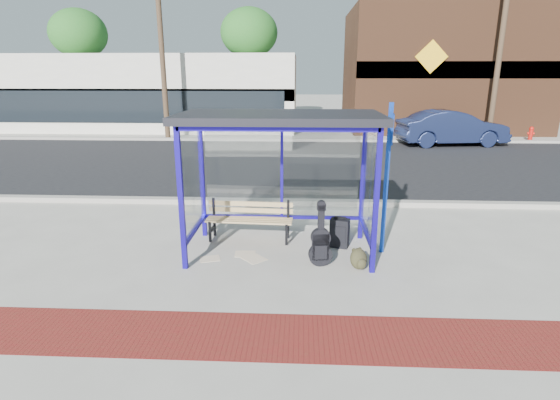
# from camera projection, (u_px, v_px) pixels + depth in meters

# --- Properties ---
(ground) EXTENTS (120.00, 120.00, 0.00)m
(ground) POSITION_uv_depth(u_px,v_px,m) (280.00, 252.00, 7.74)
(ground) COLOR #B2ADA0
(ground) RESTS_ON ground
(brick_paver_strip) EXTENTS (60.00, 1.00, 0.01)m
(brick_paver_strip) POSITION_uv_depth(u_px,v_px,m) (270.00, 336.00, 5.24)
(brick_paver_strip) COLOR maroon
(brick_paver_strip) RESTS_ON ground
(curb_near) EXTENTS (60.00, 0.25, 0.12)m
(curb_near) POSITION_uv_depth(u_px,v_px,m) (286.00, 202.00, 10.50)
(curb_near) COLOR gray
(curb_near) RESTS_ON ground
(street_asphalt) EXTENTS (60.00, 10.00, 0.00)m
(street_asphalt) POSITION_uv_depth(u_px,v_px,m) (291.00, 163.00, 15.41)
(street_asphalt) COLOR black
(street_asphalt) RESTS_ON ground
(curb_far) EXTENTS (60.00, 0.25, 0.12)m
(curb_far) POSITION_uv_depth(u_px,v_px,m) (293.00, 140.00, 20.28)
(curb_far) COLOR gray
(curb_far) RESTS_ON ground
(far_sidewalk) EXTENTS (60.00, 4.00, 0.01)m
(far_sidewalk) POSITION_uv_depth(u_px,v_px,m) (294.00, 136.00, 22.12)
(far_sidewalk) COLOR #B2ADA0
(far_sidewalk) RESTS_ON ground
(bus_shelter) EXTENTS (3.30, 1.80, 2.42)m
(bus_shelter) POSITION_uv_depth(u_px,v_px,m) (280.00, 134.00, 7.23)
(bus_shelter) COLOR #1A0E9E
(bus_shelter) RESTS_ON ground
(storefront_white) EXTENTS (18.00, 6.04, 4.00)m
(storefront_white) POSITION_uv_depth(u_px,v_px,m) (137.00, 92.00, 24.84)
(storefront_white) COLOR silver
(storefront_white) RESTS_ON ground
(storefront_brown) EXTENTS (10.00, 7.08, 6.40)m
(storefront_brown) POSITION_uv_depth(u_px,v_px,m) (440.00, 70.00, 24.21)
(storefront_brown) COLOR #59331E
(storefront_brown) RESTS_ON ground
(tree_left) EXTENTS (3.60, 3.60, 7.03)m
(tree_left) POSITION_uv_depth(u_px,v_px,m) (78.00, 34.00, 27.96)
(tree_left) COLOR #4C3826
(tree_left) RESTS_ON ground
(tree_mid) EXTENTS (3.60, 3.60, 7.03)m
(tree_mid) POSITION_uv_depth(u_px,v_px,m) (249.00, 33.00, 27.45)
(tree_mid) COLOR #4C3826
(tree_mid) RESTS_ON ground
(tree_right) EXTENTS (3.60, 3.60, 7.03)m
(tree_right) POSITION_uv_depth(u_px,v_px,m) (500.00, 32.00, 26.74)
(tree_right) COLOR #4C3826
(tree_right) RESTS_ON ground
(utility_pole_west) EXTENTS (1.60, 0.24, 8.00)m
(utility_pole_west) POSITION_uv_depth(u_px,v_px,m) (162.00, 49.00, 19.72)
(utility_pole_west) COLOR #4C3826
(utility_pole_west) RESTS_ON ground
(utility_pole_east) EXTENTS (1.60, 0.24, 8.00)m
(utility_pole_east) POSITION_uv_depth(u_px,v_px,m) (500.00, 48.00, 19.03)
(utility_pole_east) COLOR #4C3826
(utility_pole_east) RESTS_ON ground
(bench) EXTENTS (1.63, 0.48, 0.76)m
(bench) POSITION_uv_depth(u_px,v_px,m) (250.00, 218.00, 8.21)
(bench) COLOR black
(bench) RESTS_ON ground
(guitar_bag) EXTENTS (0.39, 0.15, 1.04)m
(guitar_bag) POSITION_uv_depth(u_px,v_px,m) (320.00, 244.00, 7.08)
(guitar_bag) COLOR black
(guitar_bag) RESTS_ON ground
(suitcase) EXTENTS (0.38, 0.30, 0.58)m
(suitcase) POSITION_uv_depth(u_px,v_px,m) (339.00, 233.00, 7.87)
(suitcase) COLOR black
(suitcase) RESTS_ON ground
(backpack) EXTENTS (0.35, 0.33, 0.35)m
(backpack) POSITION_uv_depth(u_px,v_px,m) (359.00, 260.00, 7.01)
(backpack) COLOR #2B2917
(backpack) RESTS_ON ground
(sign_post) EXTENTS (0.13, 0.32, 2.59)m
(sign_post) POSITION_uv_depth(u_px,v_px,m) (387.00, 171.00, 7.34)
(sign_post) COLOR navy
(sign_post) RESTS_ON ground
(newspaper_a) EXTENTS (0.51, 0.51, 0.01)m
(newspaper_a) POSITION_uv_depth(u_px,v_px,m) (254.00, 258.00, 7.44)
(newspaper_a) COLOR white
(newspaper_a) RESTS_ON ground
(newspaper_b) EXTENTS (0.40, 0.35, 0.01)m
(newspaper_b) POSITION_uv_depth(u_px,v_px,m) (210.00, 259.00, 7.43)
(newspaper_b) COLOR white
(newspaper_b) RESTS_ON ground
(newspaper_c) EXTENTS (0.37, 0.30, 0.01)m
(newspaper_c) POSITION_uv_depth(u_px,v_px,m) (245.00, 254.00, 7.63)
(newspaper_c) COLOR white
(newspaper_c) RESTS_ON ground
(parked_car) EXTENTS (4.78, 2.20, 1.52)m
(parked_car) POSITION_uv_depth(u_px,v_px,m) (452.00, 128.00, 18.96)
(parked_car) COLOR #182144
(parked_car) RESTS_ON ground
(fire_hydrant) EXTENTS (0.31, 0.20, 0.69)m
(fire_hydrant) POSITION_uv_depth(u_px,v_px,m) (531.00, 133.00, 20.17)
(fire_hydrant) COLOR red
(fire_hydrant) RESTS_ON ground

